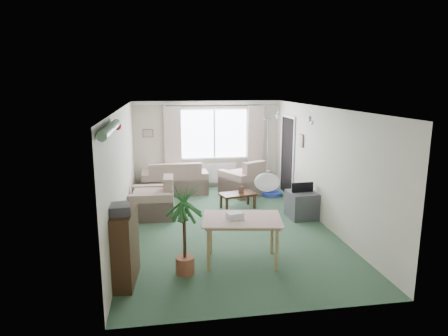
{
  "coord_description": "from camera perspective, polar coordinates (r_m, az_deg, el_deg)",
  "views": [
    {
      "loc": [
        -1.28,
        -7.64,
        2.85
      ],
      "look_at": [
        0.0,
        0.3,
        1.15
      ],
      "focal_mm": 32.0,
      "sensor_mm": 36.0,
      "label": 1
    }
  ],
  "objects": [
    {
      "name": "hifi_box",
      "position": [
        5.78,
        -14.7,
        -5.74
      ],
      "size": [
        0.32,
        0.38,
        0.14
      ],
      "primitive_type": "cube",
      "rotation": [
        0.0,
        0.0,
        0.13
      ],
      "color": "#343439",
      "rests_on": "bookshelf"
    },
    {
      "name": "photo_frame",
      "position": [
        9.26,
        2.46,
        -3.16
      ],
      "size": [
        0.12,
        0.03,
        0.16
      ],
      "primitive_type": "cube",
      "rotation": [
        0.0,
        0.0,
        -0.1
      ],
      "color": "brown",
      "rests_on": "coffee_table"
    },
    {
      "name": "radiator",
      "position": [
        11.2,
        -1.35,
        -0.69
      ],
      "size": [
        1.2,
        0.1,
        0.55
      ],
      "primitive_type": "cube",
      "color": "white"
    },
    {
      "name": "curtain_left",
      "position": [
        10.89,
        -7.35,
        3.5
      ],
      "size": [
        0.45,
        0.08,
        2.0
      ],
      "primitive_type": "cube",
      "color": "beige"
    },
    {
      "name": "wall_picture_right",
      "position": [
        9.51,
        11.0,
        3.86
      ],
      "size": [
        0.03,
        0.24,
        0.3
      ],
      "primitive_type": "cube",
      "color": "brown"
    },
    {
      "name": "curtain_right",
      "position": [
        11.2,
        4.52,
        3.79
      ],
      "size": [
        0.45,
        0.08,
        2.0
      ],
      "primitive_type": "cube",
      "color": "beige"
    },
    {
      "name": "bauble_cluster_a",
      "position": [
        8.94,
        7.7,
        7.79
      ],
      "size": [
        0.2,
        0.2,
        0.2
      ],
      "primitive_type": "sphere",
      "color": "silver"
    },
    {
      "name": "sofa",
      "position": [
        10.67,
        -7.05,
        -1.27
      ],
      "size": [
        1.72,
        0.92,
        0.85
      ],
      "primitive_type": "cube",
      "rotation": [
        0.0,
        0.0,
        3.15
      ],
      "color": "#BFB991",
      "rests_on": "ground"
    },
    {
      "name": "coffee_table",
      "position": [
        9.34,
        1.98,
        -4.69
      ],
      "size": [
        0.89,
        0.62,
        0.36
      ],
      "primitive_type": "cube",
      "rotation": [
        0.0,
        0.0,
        0.24
      ],
      "color": "black",
      "rests_on": "ground"
    },
    {
      "name": "bookshelf",
      "position": [
        6.07,
        -13.98,
        -10.9
      ],
      "size": [
        0.36,
        0.89,
        1.07
      ],
      "primitive_type": "cube",
      "rotation": [
        0.0,
        0.0,
        -0.08
      ],
      "color": "black",
      "rests_on": "ground"
    },
    {
      "name": "window",
      "position": [
        11.05,
        -1.41,
        4.92
      ],
      "size": [
        1.8,
        0.03,
        1.3
      ],
      "primitive_type": "cube",
      "color": "white"
    },
    {
      "name": "gift_box",
      "position": [
        6.42,
        1.57,
        -6.9
      ],
      "size": [
        0.29,
        0.24,
        0.12
      ],
      "primitive_type": "cube",
      "rotation": [
        0.0,
        0.0,
        0.27
      ],
      "color": "white",
      "rests_on": "dining_table"
    },
    {
      "name": "curtain_rod",
      "position": [
        10.91,
        -1.37,
        8.89
      ],
      "size": [
        2.6,
        0.03,
        0.03
      ],
      "primitive_type": "cube",
      "color": "black"
    },
    {
      "name": "pendant_lamp",
      "position": [
        5.71,
        6.16,
        -2.03
      ],
      "size": [
        0.36,
        0.36,
        0.36
      ],
      "primitive_type": "sphere",
      "color": "white"
    },
    {
      "name": "pet_bed",
      "position": [
        10.46,
        6.82,
        -3.65
      ],
      "size": [
        0.58,
        0.58,
        0.11
      ],
      "primitive_type": "cylinder",
      "rotation": [
        0.0,
        0.0,
        0.1
      ],
      "color": "navy",
      "rests_on": "ground"
    },
    {
      "name": "wall_picture_back",
      "position": [
        10.95,
        -10.81,
        4.91
      ],
      "size": [
        0.28,
        0.03,
        0.22
      ],
      "primitive_type": "cube",
      "color": "brown"
    },
    {
      "name": "armchair_corner",
      "position": [
        10.5,
        2.93,
        -1.24
      ],
      "size": [
        1.36,
        1.34,
        0.92
      ],
      "primitive_type": "cube",
      "rotation": [
        0.0,
        0.0,
        3.63
      ],
      "color": "beige",
      "rests_on": "ground"
    },
    {
      "name": "doorway",
      "position": [
        10.53,
        9.05,
        1.67
      ],
      "size": [
        0.03,
        0.95,
        2.0
      ],
      "primitive_type": "cube",
      "color": "black"
    },
    {
      "name": "tinsel_garland",
      "position": [
        5.41,
        -15.96,
        5.41
      ],
      "size": [
        1.6,
        1.6,
        0.12
      ],
      "primitive_type": "cylinder",
      "color": "#196626"
    },
    {
      "name": "bauble_cluster_b",
      "position": [
        7.91,
        12.32,
        7.09
      ],
      "size": [
        0.2,
        0.2,
        0.2
      ],
      "primitive_type": "sphere",
      "color": "silver"
    },
    {
      "name": "dining_table",
      "position": [
        6.59,
        2.56,
        -10.3
      ],
      "size": [
        1.27,
        0.95,
        0.72
      ],
      "primitive_type": "cube",
      "rotation": [
        0.0,
        0.0,
        -0.17
      ],
      "color": "tan",
      "rests_on": "ground"
    },
    {
      "name": "armchair_left",
      "position": [
        8.87,
        -10.26,
        -4.04
      ],
      "size": [
        0.97,
        1.02,
        0.88
      ],
      "primitive_type": "cube",
      "rotation": [
        0.0,
        0.0,
        -1.61
      ],
      "color": "#C2B692",
      "rests_on": "ground"
    },
    {
      "name": "houseplant",
      "position": [
        6.08,
        -5.69,
        -8.7
      ],
      "size": [
        0.77,
        0.77,
        1.43
      ],
      "primitive_type": "cylinder",
      "rotation": [
        0.0,
        0.0,
        -0.31
      ],
      "color": "#216021",
      "rests_on": "ground"
    },
    {
      "name": "ground",
      "position": [
        8.26,
        0.34,
        -8.26
      ],
      "size": [
        6.5,
        6.5,
        0.0
      ],
      "primitive_type": "plane",
      "color": "#2D4C35"
    },
    {
      "name": "tv_cube",
      "position": [
        8.83,
        11.05,
        -5.18
      ],
      "size": [
        0.6,
        0.66,
        0.57
      ],
      "primitive_type": "cube",
      "rotation": [
        0.0,
        0.0,
        0.05
      ],
      "color": "#323135",
      "rests_on": "ground"
    }
  ]
}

